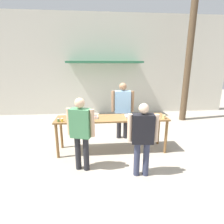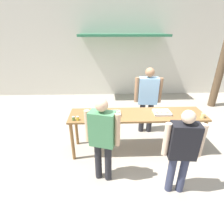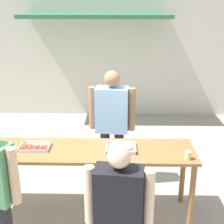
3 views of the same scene
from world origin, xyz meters
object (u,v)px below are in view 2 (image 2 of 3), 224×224
condiment_jar_mustard (73,118)px  person_server_behind_table (148,96)px  food_tray_sausages (112,113)px  condiment_jar_ketchup (78,118)px  person_customer_with_cup (182,148)px  person_customer_holding_hotdog (102,135)px  beer_cup (203,116)px  food_tray_buns (162,112)px

condiment_jar_mustard → person_server_behind_table: size_ratio=0.05×
food_tray_sausages → person_server_behind_table: size_ratio=0.21×
condiment_jar_ketchup → person_server_behind_table: bearing=32.7°
condiment_jar_ketchup → person_server_behind_table: person_server_behind_table is taller
condiment_jar_ketchup → person_customer_with_cup: (1.75, -0.94, -0.06)m
person_customer_holding_hotdog → food_tray_sausages: bearing=-85.9°
food_tray_sausages → person_customer_with_cup: person_customer_with_cup is taller
condiment_jar_ketchup → beer_cup: (2.56, 0.01, 0.01)m
condiment_jar_ketchup → condiment_jar_mustard: bearing=-177.8°
beer_cup → person_customer_with_cup: bearing=-130.4°
person_customer_with_cup → beer_cup: bearing=-124.3°
condiment_jar_ketchup → person_server_behind_table: (1.65, 1.06, 0.06)m
person_server_behind_table → condiment_jar_ketchup: bearing=-141.5°
food_tray_sausages → person_customer_holding_hotdog: bearing=-102.6°
food_tray_buns → person_customer_holding_hotdog: (-1.29, -0.86, 0.01)m
food_tray_buns → person_customer_with_cup: bearing=-91.8°
food_tray_buns → beer_cup: size_ratio=3.65×
beer_cup → person_customer_holding_hotdog: bearing=-163.2°
person_customer_holding_hotdog → person_customer_with_cup: size_ratio=1.04×
person_customer_with_cup → condiment_jar_mustard: bearing=-21.0°
beer_cup → person_customer_holding_hotdog: person_customer_holding_hotdog is taller
condiment_jar_mustard → person_customer_with_cup: 2.06m
food_tray_sausages → beer_cup: size_ratio=3.69×
food_tray_buns → condiment_jar_mustard: bearing=-172.3°
condiment_jar_ketchup → beer_cup: beer_cup is taller
condiment_jar_ketchup → food_tray_buns: bearing=7.9°
food_tray_buns → condiment_jar_mustard: size_ratio=4.39×
beer_cup → condiment_jar_ketchup: bearing=-179.9°
person_customer_holding_hotdog → condiment_jar_ketchup: bearing=-33.9°
food_tray_buns → person_customer_holding_hotdog: size_ratio=0.22×
condiment_jar_ketchup → person_customer_with_cup: person_customer_with_cup is taller
food_tray_buns → beer_cup: (0.77, -0.24, 0.03)m
person_customer_holding_hotdog → food_tray_buns: bearing=-129.4°
food_tray_buns → beer_cup: bearing=-17.5°
food_tray_sausages → person_customer_holding_hotdog: 0.88m
person_server_behind_table → person_customer_with_cup: 2.01m
condiment_jar_mustard → condiment_jar_ketchup: 0.08m
person_customer_with_cup → person_customer_holding_hotdog: bearing=-8.7°
person_customer_holding_hotdog → person_customer_with_cup: bearing=-178.0°
food_tray_sausages → condiment_jar_ketchup: 0.74m
condiment_jar_mustard → beer_cup: beer_cup is taller
food_tray_buns → person_customer_with_cup: size_ratio=0.23×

